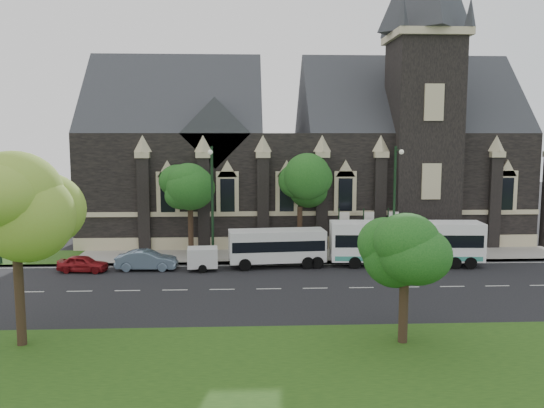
{
  "coord_description": "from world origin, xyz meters",
  "views": [
    {
      "loc": [
        -1.4,
        -34.51,
        9.78
      ],
      "look_at": [
        0.48,
        6.0,
        4.76
      ],
      "focal_mm": 36.48,
      "sensor_mm": 36.0,
      "label": 1
    }
  ],
  "objects": [
    {
      "name": "tour_coach",
      "position": [
        10.64,
        6.06,
        1.81
      ],
      "size": [
        11.48,
        3.19,
        3.31
      ],
      "rotation": [
        0.0,
        0.0,
        -0.06
      ],
      "color": "white",
      "rests_on": "ground"
    },
    {
      "name": "tree_park_east",
      "position": [
        6.18,
        -9.32,
        4.62
      ],
      "size": [
        3.4,
        3.4,
        6.28
      ],
      "color": "black",
      "rests_on": "ground"
    },
    {
      "name": "museum",
      "position": [
        5.12,
        18.78,
        8.17
      ],
      "size": [
        40.0,
        17.7,
        29.9
      ],
      "color": "black",
      "rests_on": "ground"
    },
    {
      "name": "tree_walk_left",
      "position": [
        -5.8,
        10.7,
        5.73
      ],
      "size": [
        3.91,
        3.91,
        7.64
      ],
      "color": "black",
      "rests_on": "ground"
    },
    {
      "name": "sedan",
      "position": [
        -8.75,
        5.51,
        0.73
      ],
      "size": [
        4.46,
        1.67,
        1.46
      ],
      "primitive_type": "imported",
      "rotation": [
        0.0,
        0.0,
        1.54
      ],
      "color": "slate",
      "rests_on": "ground"
    },
    {
      "name": "box_trailer",
      "position": [
        -4.63,
        5.16,
        0.95
      ],
      "size": [
        3.19,
        1.87,
        1.68
      ],
      "rotation": [
        0.0,
        0.0,
        0.07
      ],
      "color": "silver",
      "rests_on": "ground"
    },
    {
      "name": "tree_walk_right",
      "position": [
        3.21,
        10.71,
        5.82
      ],
      "size": [
        4.08,
        4.08,
        7.8
      ],
      "color": "black",
      "rests_on": "ground"
    },
    {
      "name": "banner_flag_center",
      "position": [
        8.29,
        9.0,
        2.38
      ],
      "size": [
        0.9,
        0.1,
        4.0
      ],
      "color": "black",
      "rests_on": "ground"
    },
    {
      "name": "street_lamp_near",
      "position": [
        10.0,
        7.09,
        5.11
      ],
      "size": [
        0.36,
        1.88,
        9.0
      ],
      "color": "black",
      "rests_on": "ground"
    },
    {
      "name": "ground",
      "position": [
        0.0,
        0.0,
        0.0
      ],
      "size": [
        160.0,
        160.0,
        0.0
      ],
      "primitive_type": "plane",
      "color": "black",
      "rests_on": "ground"
    },
    {
      "name": "banner_flag_left",
      "position": [
        6.29,
        9.0,
        2.38
      ],
      "size": [
        0.9,
        0.1,
        4.0
      ],
      "color": "black",
      "rests_on": "ground"
    },
    {
      "name": "street_lamp_mid",
      "position": [
        -4.0,
        7.09,
        5.11
      ],
      "size": [
        0.36,
        1.88,
        9.0
      ],
      "color": "black",
      "rests_on": "ground"
    },
    {
      "name": "sidewalk",
      "position": [
        0.0,
        9.5,
        0.07
      ],
      "size": [
        80.0,
        5.0,
        0.15
      ],
      "primitive_type": "cube",
      "color": "gray",
      "rests_on": "ground"
    },
    {
      "name": "banner_flag_right",
      "position": [
        10.29,
        9.0,
        2.38
      ],
      "size": [
        0.9,
        0.1,
        4.0
      ],
      "color": "black",
      "rests_on": "ground"
    },
    {
      "name": "car_far_red",
      "position": [
        -13.24,
        5.11,
        0.61
      ],
      "size": [
        3.71,
        1.83,
        1.22
      ],
      "primitive_type": "imported",
      "rotation": [
        0.0,
        0.0,
        1.46
      ],
      "color": "maroon",
      "rests_on": "ground"
    },
    {
      "name": "shuttle_bus",
      "position": [
        0.88,
        6.16,
        1.6
      ],
      "size": [
        7.33,
        3.07,
        2.76
      ],
      "rotation": [
        0.0,
        0.0,
        0.09
      ],
      "color": "silver",
      "rests_on": "ground"
    },
    {
      "name": "tree_park_near",
      "position": [
        -11.77,
        -8.77,
        6.42
      ],
      "size": [
        4.42,
        4.42,
        8.56
      ],
      "color": "black",
      "rests_on": "ground"
    }
  ]
}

